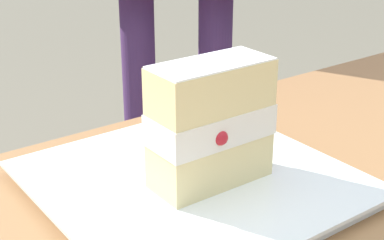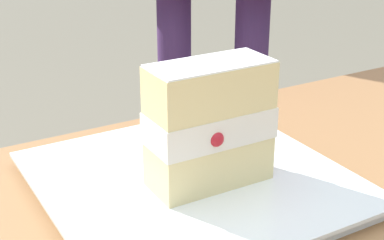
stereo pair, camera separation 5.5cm
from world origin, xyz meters
The scene contains 2 objects.
dessert_plate centered at (-0.09, -0.35, 0.76)m, with size 0.29×0.29×0.02m.
cake_slice centered at (-0.09, -0.33, 0.83)m, with size 0.12×0.07×0.12m.
Camera 1 is at (0.21, 0.06, 1.04)m, focal length 54.07 mm.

